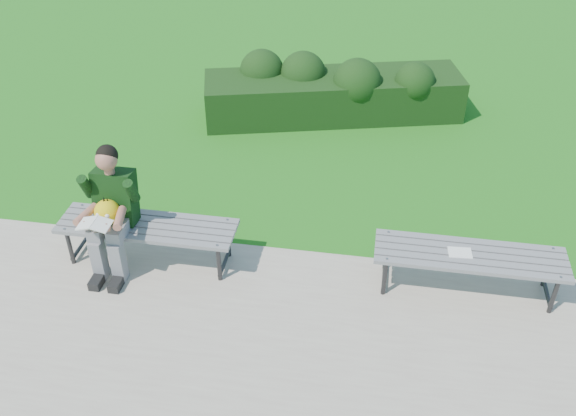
# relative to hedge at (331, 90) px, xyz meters

# --- Properties ---
(ground) EXTENTS (80.00, 80.00, 0.00)m
(ground) POSITION_rel_hedge_xyz_m (-0.30, -3.19, -0.39)
(ground) COLOR #1F6D15
(ground) RESTS_ON ground
(walkway) EXTENTS (30.00, 3.50, 0.02)m
(walkway) POSITION_rel_hedge_xyz_m (-0.30, -4.94, -0.38)
(walkway) COLOR #B0AA93
(walkway) RESTS_ON ground
(hedge) EXTENTS (3.74, 1.80, 0.91)m
(hedge) POSITION_rel_hedge_xyz_m (0.00, 0.00, 0.00)
(hedge) COLOR #153F10
(hedge) RESTS_ON ground
(bench_left) EXTENTS (1.80, 0.50, 0.46)m
(bench_left) POSITION_rel_hedge_xyz_m (-1.47, -3.58, 0.02)
(bench_left) COLOR slate
(bench_left) RESTS_ON walkway
(bench_right) EXTENTS (1.80, 0.50, 0.46)m
(bench_right) POSITION_rel_hedge_xyz_m (1.71, -3.52, 0.02)
(bench_right) COLOR slate
(bench_right) RESTS_ON walkway
(seated_boy) EXTENTS (0.56, 0.76, 1.31)m
(seated_boy) POSITION_rel_hedge_xyz_m (-1.77, -3.68, 0.32)
(seated_boy) COLOR gray
(seated_boy) RESTS_ON walkway
(paper_sheet) EXTENTS (0.23, 0.17, 0.01)m
(paper_sheet) POSITION_rel_hedge_xyz_m (1.61, -3.52, 0.08)
(paper_sheet) COLOR white
(paper_sheet) RESTS_ON bench_right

